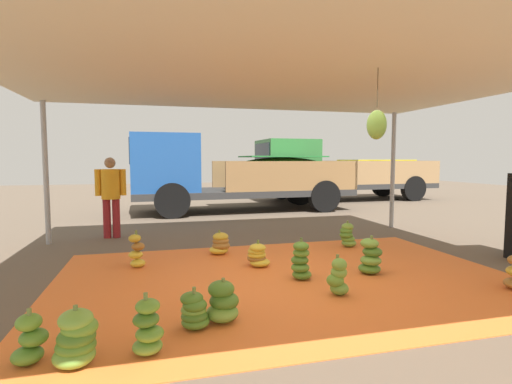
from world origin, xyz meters
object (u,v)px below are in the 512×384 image
object	(u,v)px
banana_bunch_10	(30,340)
worker_0	(111,191)
banana_bunch_0	(338,278)
cargo_truck_far	(337,171)
banana_bunch_11	(301,262)
banana_bunch_6	(258,255)
banana_bunch_4	(137,252)
banana_bunch_7	(347,236)
banana_bunch_9	(148,328)
banana_bunch_8	(370,257)
banana_bunch_3	(194,311)
banana_bunch_12	(220,244)
banana_bunch_2	(223,302)
cargo_truck_main	(235,174)
banana_bunch_5	(76,339)

from	to	relation	value
banana_bunch_10	worker_0	size ratio (longest dim) A/B	0.26
banana_bunch_0	cargo_truck_far	world-z (taller)	cargo_truck_far
banana_bunch_11	banana_bunch_6	bearing A→B (deg)	118.09
banana_bunch_4	banana_bunch_7	size ratio (longest dim) A/B	1.14
banana_bunch_9	banana_bunch_10	world-z (taller)	banana_bunch_9
banana_bunch_8	banana_bunch_9	bearing A→B (deg)	-152.40
banana_bunch_11	worker_0	bearing A→B (deg)	127.13
banana_bunch_3	cargo_truck_far	size ratio (longest dim) A/B	0.06
banana_bunch_10	banana_bunch_12	distance (m)	3.83
banana_bunch_6	banana_bunch_8	size ratio (longest dim) A/B	0.81
banana_bunch_2	cargo_truck_far	bearing A→B (deg)	58.47
banana_bunch_7	banana_bunch_11	xyz separation A→B (m)	(-1.57, -1.65, 0.03)
banana_bunch_0	cargo_truck_main	size ratio (longest dim) A/B	0.07
banana_bunch_3	banana_bunch_11	distance (m)	1.98
banana_bunch_6	banana_bunch_10	size ratio (longest dim) A/B	1.01
banana_bunch_9	banana_bunch_11	world-z (taller)	banana_bunch_11
banana_bunch_2	banana_bunch_5	world-z (taller)	banana_bunch_5
banana_bunch_3	cargo_truck_main	bearing A→B (deg)	75.98
banana_bunch_0	banana_bunch_8	world-z (taller)	banana_bunch_8
banana_bunch_3	banana_bunch_5	bearing A→B (deg)	-155.16
banana_bunch_4	banana_bunch_7	world-z (taller)	banana_bunch_4
banana_bunch_4	banana_bunch_11	distance (m)	2.50
banana_bunch_4	banana_bunch_9	distance (m)	2.80
banana_bunch_6	cargo_truck_main	xyz separation A→B (m)	(0.96, 6.51, 1.02)
banana_bunch_10	cargo_truck_far	size ratio (longest dim) A/B	0.06
banana_bunch_2	banana_bunch_12	distance (m)	2.83
banana_bunch_7	banana_bunch_9	xyz separation A→B (m)	(-3.57, -3.26, 0.00)
banana_bunch_0	banana_bunch_7	bearing A→B (deg)	59.96
banana_bunch_3	banana_bunch_10	xyz separation A→B (m)	(-1.35, -0.32, 0.02)
banana_bunch_3	banana_bunch_7	bearing A→B (deg)	42.24
banana_bunch_10	banana_bunch_5	bearing A→B (deg)	-19.25
banana_bunch_11	cargo_truck_main	xyz separation A→B (m)	(0.55, 7.28, 0.94)
banana_bunch_4	worker_0	distance (m)	2.71
banana_bunch_0	banana_bunch_2	distance (m)	1.53
banana_bunch_8	banana_bunch_6	bearing A→B (deg)	152.27
banana_bunch_3	banana_bunch_8	xyz separation A→B (m)	(2.64, 1.20, 0.07)
banana_bunch_12	cargo_truck_main	world-z (taller)	cargo_truck_main
banana_bunch_3	banana_bunch_9	size ratio (longest dim) A/B	0.78
banana_bunch_2	banana_bunch_8	world-z (taller)	banana_bunch_8
banana_bunch_9	banana_bunch_11	xyz separation A→B (m)	(2.00, 1.61, 0.03)
banana_bunch_4	banana_bunch_7	distance (m)	3.81
banana_bunch_9	banana_bunch_8	bearing A→B (deg)	27.60
banana_bunch_5	banana_bunch_11	bearing A→B (deg)	33.02
banana_bunch_6	banana_bunch_8	world-z (taller)	banana_bunch_8
banana_bunch_8	cargo_truck_far	size ratio (longest dim) A/B	0.08
banana_bunch_8	banana_bunch_11	xyz separation A→B (m)	(-1.07, 0.01, 0.01)
banana_bunch_8	cargo_truck_main	distance (m)	7.37
banana_bunch_6	banana_bunch_10	xyz separation A→B (m)	(-2.51, -2.30, 0.02)
banana_bunch_0	banana_bunch_10	bearing A→B (deg)	-165.39
cargo_truck_far	banana_bunch_6	bearing A→B (deg)	-122.88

